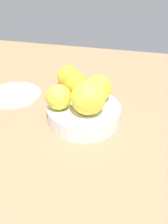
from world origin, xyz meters
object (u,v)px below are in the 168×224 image
at_px(fruit_bowl, 84,114).
at_px(orange_in_bowl_0, 88,98).
at_px(orange_in_bowl_1, 99,88).
at_px(orange_in_bowl_2, 75,84).
at_px(orange_in_bowl_3, 59,97).
at_px(orange_loose_0, 69,77).
at_px(side_plate, 14,94).

xyz_separation_m(fruit_bowl, orange_in_bowl_0, (-0.02, 0.02, 0.06)).
height_order(orange_in_bowl_1, orange_in_bowl_2, orange_in_bowl_1).
relative_size(orange_in_bowl_2, orange_in_bowl_3, 1.02).
xyz_separation_m(orange_in_bowl_0, orange_in_bowl_3, (0.07, -0.00, -0.01)).
distance_m(orange_in_bowl_2, orange_in_bowl_3, 0.08).
xyz_separation_m(orange_in_bowl_1, orange_loose_0, (0.12, -0.13, -0.04)).
bearing_deg(orange_in_bowl_0, orange_in_bowl_3, -2.04).
bearing_deg(orange_in_bowl_2, orange_in_bowl_3, 73.67).
relative_size(orange_in_bowl_0, orange_loose_0, 1.17).
bearing_deg(orange_in_bowl_3, fruit_bowl, -160.17).
bearing_deg(orange_loose_0, orange_in_bowl_2, 114.56).
distance_m(fruit_bowl, orange_loose_0, 0.19).
bearing_deg(side_plate, orange_in_bowl_2, 173.20).
height_order(fruit_bowl, side_plate, fruit_bowl).
distance_m(fruit_bowl, orange_in_bowl_2, 0.08).
distance_m(orange_in_bowl_1, orange_in_bowl_3, 0.11).
bearing_deg(orange_in_bowl_0, side_plate, -21.50).
xyz_separation_m(orange_in_bowl_3, side_plate, (0.18, -0.10, -0.07)).
xyz_separation_m(fruit_bowl, orange_in_bowl_2, (0.04, -0.05, 0.05)).
distance_m(orange_in_bowl_3, side_plate, 0.22).
xyz_separation_m(orange_in_bowl_2, side_plate, (0.20, -0.02, -0.07)).
bearing_deg(side_plate, orange_loose_0, -148.44).
bearing_deg(orange_in_bowl_2, side_plate, -6.80).
height_order(fruit_bowl, orange_in_bowl_1, orange_in_bowl_1).
bearing_deg(orange_in_bowl_0, orange_in_bowl_2, -55.15).
bearing_deg(orange_in_bowl_3, side_plate, -28.48).
bearing_deg(fruit_bowl, orange_loose_0, -61.86).
relative_size(orange_in_bowl_3, side_plate, 0.39).
distance_m(orange_in_bowl_1, orange_loose_0, 0.18).
bearing_deg(orange_in_bowl_2, orange_in_bowl_0, 124.85).
bearing_deg(side_plate, orange_in_bowl_1, 172.30).
relative_size(fruit_bowl, orange_in_bowl_3, 2.96).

